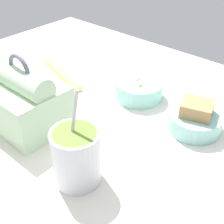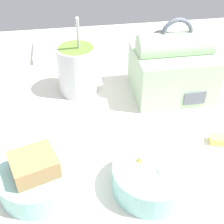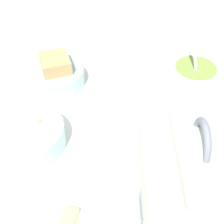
# 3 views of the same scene
# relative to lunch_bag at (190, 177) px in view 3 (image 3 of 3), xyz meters

# --- Properties ---
(desk_surface) EXTENTS (1.40, 1.10, 0.02)m
(desk_surface) POSITION_rel_lunch_bag_xyz_m (-0.14, -0.09, -0.08)
(desk_surface) COLOR silver
(desk_surface) RESTS_ON ground
(lunch_bag) EXTENTS (0.18, 0.16, 0.19)m
(lunch_bag) POSITION_rel_lunch_bag_xyz_m (0.00, 0.00, 0.00)
(lunch_bag) COLOR #B7D6AD
(lunch_bag) RESTS_ON desk_surface
(soup_cup) EXTENTS (0.10, 0.10, 0.20)m
(soup_cup) POSITION_rel_lunch_bag_xyz_m (-0.22, 0.04, -0.01)
(soup_cup) COLOR silver
(soup_cup) RESTS_ON desk_surface
(bento_bowl_sandwich) EXTENTS (0.13, 0.13, 0.08)m
(bento_bowl_sandwich) POSITION_rel_lunch_bag_xyz_m (-0.32, -0.26, -0.04)
(bento_bowl_sandwich) COLOR #93D1CC
(bento_bowl_sandwich) RESTS_ON desk_surface
(bento_bowl_snacks) EXTENTS (0.13, 0.13, 0.06)m
(bento_bowl_snacks) POSITION_rel_lunch_bag_xyz_m (-0.13, -0.28, -0.04)
(bento_bowl_snacks) COLOR #93D1CC
(bento_bowl_snacks) RESTS_ON desk_surface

